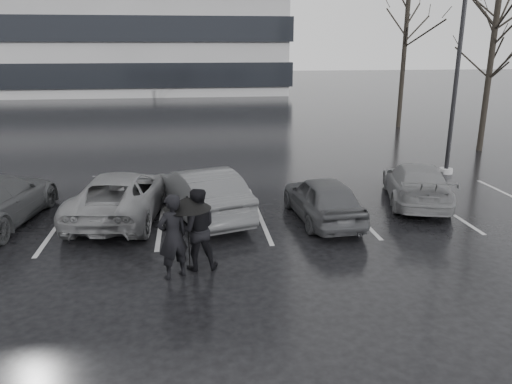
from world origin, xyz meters
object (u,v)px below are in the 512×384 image
object	(u,v)px
car_west_b	(122,195)
tree_ne	(490,68)
pedestrian_right	(197,229)
tree_east	(491,62)
pedestrian_left	(173,236)
car_west_a	(202,193)
car_east	(416,183)
lamp_post	(458,62)
car_main	(323,198)
tree_north	(404,53)

from	to	relation	value
car_west_b	tree_ne	size ratio (longest dim) A/B	0.68
pedestrian_right	tree_east	bearing A→B (deg)	-144.34
pedestrian_left	tree_ne	world-z (taller)	tree_ne
car_west_b	pedestrian_left	xyz separation A→B (m)	(1.55, -4.06, 0.26)
car_west_b	tree_east	distance (m)	17.28
car_west_a	pedestrian_left	world-z (taller)	pedestrian_left
car_east	tree_ne	size ratio (longest dim) A/B	0.61
car_west_a	tree_ne	distance (m)	19.58
pedestrian_left	lamp_post	bearing A→B (deg)	-171.38
car_west_b	tree_east	world-z (taller)	tree_east
car_main	car_west_a	size ratio (longest dim) A/B	0.85
car_west_a	tree_ne	bearing A→B (deg)	-161.27
car_main	pedestrian_left	world-z (taller)	pedestrian_left
car_east	tree_ne	distance (m)	14.52
car_west_b	car_east	size ratio (longest dim) A/B	1.12
car_east	pedestrian_right	world-z (taller)	pedestrian_right
tree_ne	tree_north	world-z (taller)	tree_north
car_east	tree_east	xyz separation A→B (m)	(6.40, 7.10, 3.38)
car_west_b	pedestrian_left	size ratio (longest dim) A/B	2.59
car_main	pedestrian_right	xyz separation A→B (m)	(-3.53, -2.70, 0.28)
car_west_a	lamp_post	distance (m)	10.66
car_west_b	pedestrian_right	size ratio (longest dim) A/B	2.61
tree_east	pedestrian_left	bearing A→B (deg)	-140.34
car_west_b	tree_ne	bearing A→B (deg)	-139.43
car_east	pedestrian_left	size ratio (longest dim) A/B	2.31
lamp_post	tree_north	distance (m)	11.15
pedestrian_left	tree_north	xyz separation A→B (m)	(12.74, 18.39, 3.33)
car_east	tree_north	bearing A→B (deg)	-94.79
tree_ne	tree_north	bearing A→B (deg)	139.40
car_west_a	car_east	bearing A→B (deg)	166.23
car_main	car_east	xyz separation A→B (m)	(3.31, 1.21, -0.01)
pedestrian_left	pedestrian_right	xyz separation A→B (m)	(0.51, 0.38, -0.01)
pedestrian_right	tree_ne	xyz separation A→B (m)	(15.73, 15.01, 2.58)
car_west_a	tree_east	xyz separation A→B (m)	(13.02, 7.60, 3.28)
car_west_a	pedestrian_right	bearing A→B (deg)	68.43
lamp_post	tree_ne	world-z (taller)	lamp_post
car_main	tree_east	bearing A→B (deg)	-143.66
pedestrian_left	tree_east	size ratio (longest dim) A/B	0.23
pedestrian_right	tree_north	distance (m)	22.03
pedestrian_left	tree_east	xyz separation A→B (m)	(13.74, 11.39, 3.08)
tree_east	tree_ne	size ratio (longest dim) A/B	1.14
car_west_b	tree_ne	world-z (taller)	tree_ne
car_main	lamp_post	xyz separation A→B (m)	(6.05, 4.48, 3.48)
lamp_post	tree_east	xyz separation A→B (m)	(3.65, 3.83, -0.12)
lamp_post	tree_ne	xyz separation A→B (m)	(6.15, 7.83, -0.62)
tree_ne	tree_north	distance (m)	4.67
car_east	pedestrian_right	bearing A→B (deg)	45.89
car_main	lamp_post	bearing A→B (deg)	-147.73
lamp_post	tree_ne	distance (m)	9.98
car_west_a	car_east	xyz separation A→B (m)	(6.63, 0.49, -0.10)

